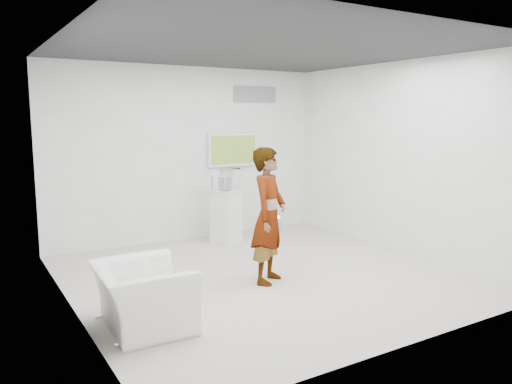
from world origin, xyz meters
TOP-DOWN VIEW (x-y plane):
  - room at (0.00, 0.00)m, footprint 5.01×5.01m
  - tv at (0.85, 2.45)m, footprint 1.00×0.08m
  - logo_decal at (1.35, 2.49)m, footprint 0.90×0.02m
  - person at (-0.10, -0.25)m, footprint 0.76×0.73m
  - armchair at (-1.98, -0.81)m, footprint 0.94×1.06m
  - pedestal at (0.39, 1.86)m, footprint 0.59×0.59m
  - floor_uplight at (1.56, 2.03)m, footprint 0.25×0.25m
  - vitrine at (0.39, 1.86)m, footprint 0.41×0.41m
  - console at (0.39, 1.86)m, footprint 0.08×0.17m
  - wii_remote at (0.00, 0.02)m, footprint 0.08×0.15m

SIDE VIEW (x-z plane):
  - floor_uplight at x=1.56m, z-range 0.00..0.31m
  - armchair at x=-1.98m, z-range 0.00..0.66m
  - pedestal at x=0.39m, z-range 0.00..0.92m
  - person at x=-0.10m, z-range 0.00..1.76m
  - console at x=0.39m, z-range 0.92..1.14m
  - vitrine at x=0.39m, z-range 0.92..1.27m
  - room at x=0.00m, z-range 0.00..3.00m
  - tv at x=0.85m, z-range 1.25..1.85m
  - wii_remote at x=0.00m, z-range 1.56..1.60m
  - logo_decal at x=1.35m, z-range 2.40..2.70m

